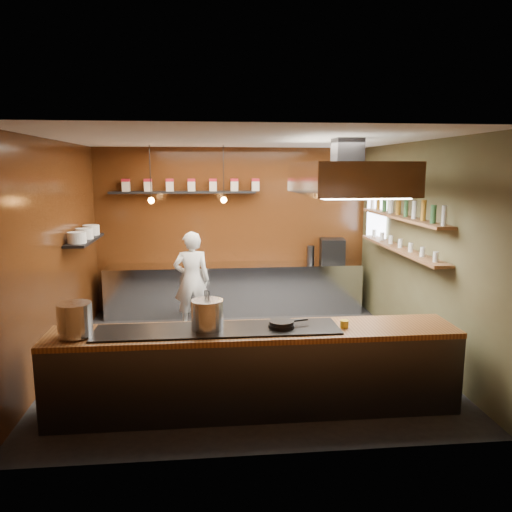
{
  "coord_description": "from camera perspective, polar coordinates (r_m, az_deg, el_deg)",
  "views": [
    {
      "loc": [
        -0.51,
        -6.71,
        2.63
      ],
      "look_at": [
        0.21,
        0.4,
        1.37
      ],
      "focal_mm": 35.0,
      "sensor_mm": 36.0,
      "label": 1
    }
  ],
  "objects": [
    {
      "name": "utensil_crock",
      "position": [
        5.39,
        -5.57,
        -7.21
      ],
      "size": [
        0.18,
        0.18,
        0.19
      ],
      "primitive_type": "cylinder",
      "rotation": [
        0.0,
        0.0,
        0.25
      ],
      "color": "silver",
      "rests_on": "pass_counter"
    },
    {
      "name": "stockpot_large",
      "position": [
        5.44,
        -20.0,
        -6.81
      ],
      "size": [
        0.46,
        0.46,
        0.34
      ],
      "primitive_type": "cylinder",
      "rotation": [
        0.0,
        0.0,
        -0.42
      ],
      "color": "#B9BCC1",
      "rests_on": "pass_counter"
    },
    {
      "name": "right_wall",
      "position": [
        7.44,
        18.15,
        0.8
      ],
      "size": [
        0.0,
        5.0,
        5.0
      ],
      "primitive_type": "plane",
      "rotation": [
        1.57,
        0.0,
        -1.57
      ],
      "color": "#464127",
      "rests_on": "ground"
    },
    {
      "name": "ceiling",
      "position": [
        6.74,
        -1.5,
        13.18
      ],
      "size": [
        5.0,
        5.0,
        0.0
      ],
      "primitive_type": "plane",
      "rotation": [
        3.14,
        0.0,
        0.0
      ],
      "color": "silver",
      "rests_on": "back_wall"
    },
    {
      "name": "butter_jar",
      "position": [
        5.53,
        10.06,
        -7.67
      ],
      "size": [
        0.11,
        0.11,
        0.08
      ],
      "primitive_type": "cylinder",
      "rotation": [
        0.0,
        0.0,
        0.31
      ],
      "color": "gold",
      "rests_on": "pass_counter"
    },
    {
      "name": "left_wall",
      "position": [
        7.09,
        -22.02,
        0.13
      ],
      "size": [
        0.0,
        5.0,
        5.0
      ],
      "primitive_type": "plane",
      "rotation": [
        1.57,
        0.0,
        1.57
      ],
      "color": "#321709",
      "rests_on": "ground"
    },
    {
      "name": "bottle_shelf_lower",
      "position": [
        7.66,
        16.13,
        0.77
      ],
      "size": [
        0.26,
        2.8,
        0.04
      ],
      "primitive_type": "cube",
      "color": "brown",
      "rests_on": "right_wall"
    },
    {
      "name": "pendant_right",
      "position": [
        8.43,
        -3.71,
        6.76
      ],
      "size": [
        0.1,
        0.1,
        0.95
      ],
      "color": "black",
      "rests_on": "ceiling"
    },
    {
      "name": "prep_counter",
      "position": [
        9.16,
        -2.44,
        -3.75
      ],
      "size": [
        4.6,
        0.65,
        0.9
      ],
      "primitive_type": "cube",
      "color": "silver",
      "rests_on": "floor"
    },
    {
      "name": "plate_stacks",
      "position": [
        7.98,
        -19.02,
        2.44
      ],
      "size": [
        0.26,
        1.16,
        0.16
      ],
      "color": "silver",
      "rests_on": "plate_shelf"
    },
    {
      "name": "tin_shelf",
      "position": [
        9.09,
        -8.32,
        7.21
      ],
      "size": [
        2.6,
        0.26,
        0.04
      ],
      "primitive_type": "cube",
      "color": "black",
      "rests_on": "back_wall"
    },
    {
      "name": "pendant_left",
      "position": [
        8.47,
        -11.9,
        6.58
      ],
      "size": [
        0.1,
        0.1,
        0.95
      ],
      "color": "black",
      "rests_on": "ceiling"
    },
    {
      "name": "stockpot_small",
      "position": [
        5.33,
        -5.6,
        -6.69
      ],
      "size": [
        0.45,
        0.45,
        0.32
      ],
      "primitive_type": "cylinder",
      "rotation": [
        0.0,
        0.0,
        0.4
      ],
      "color": "#B9BBC0",
      "rests_on": "pass_counter"
    },
    {
      "name": "plate_shelf",
      "position": [
        8.0,
        -18.98,
        1.73
      ],
      "size": [
        0.3,
        1.4,
        0.04
      ],
      "primitive_type": "cube",
      "color": "black",
      "rests_on": "left_wall"
    },
    {
      "name": "extractor_hood",
      "position": [
        6.56,
        10.32,
        8.79
      ],
      "size": [
        1.2,
        2.0,
        0.72
      ],
      "color": "#38383D",
      "rests_on": "ceiling"
    },
    {
      "name": "bottle_shelf_upper",
      "position": [
        7.6,
        16.3,
        4.27
      ],
      "size": [
        0.26,
        2.8,
        0.04
      ],
      "primitive_type": "cube",
      "color": "brown",
      "rests_on": "right_wall"
    },
    {
      "name": "back_wall",
      "position": [
        9.29,
        -2.61,
        3.03
      ],
      "size": [
        5.0,
        0.0,
        5.0
      ],
      "primitive_type": "plane",
      "rotation": [
        1.57,
        0.0,
        0.0
      ],
      "color": "#321709",
      "rests_on": "ground"
    },
    {
      "name": "window_pane",
      "position": [
        8.94,
        13.6,
        5.07
      ],
      "size": [
        0.0,
        1.0,
        1.0
      ],
      "primitive_type": "plane",
      "rotation": [
        1.57,
        0.0,
        -1.57
      ],
      "color": "white",
      "rests_on": "right_wall"
    },
    {
      "name": "chef",
      "position": [
        8.25,
        -7.34,
        -2.79
      ],
      "size": [
        0.62,
        0.44,
        1.62
      ],
      "primitive_type": "imported",
      "rotation": [
        0.0,
        0.0,
        3.23
      ],
      "color": "white",
      "rests_on": "floor"
    },
    {
      "name": "frying_pan",
      "position": [
        5.41,
        2.97,
        -7.77
      ],
      "size": [
        0.45,
        0.29,
        0.07
      ],
      "color": "black",
      "rests_on": "pass_counter"
    },
    {
      "name": "espresso_machine",
      "position": [
        9.37,
        8.71,
        0.63
      ],
      "size": [
        0.49,
        0.47,
        0.44
      ],
      "primitive_type": "cube",
      "rotation": [
        0.0,
        0.0,
        -0.13
      ],
      "color": "black",
      "rests_on": "prep_counter"
    },
    {
      "name": "floor",
      "position": [
        7.22,
        -1.39,
        -11.32
      ],
      "size": [
        5.0,
        5.0,
        0.0
      ],
      "primitive_type": "plane",
      "color": "black",
      "rests_on": "ground"
    },
    {
      "name": "pass_counter",
      "position": [
        5.57,
        -0.15,
        -12.81
      ],
      "size": [
        4.4,
        0.72,
        0.94
      ],
      "color": "#38383D",
      "rests_on": "floor"
    },
    {
      "name": "storage_tins",
      "position": [
        9.08,
        -7.38,
        8.06
      ],
      "size": [
        2.43,
        0.13,
        0.22
      ],
      "color": "beige",
      "rests_on": "tin_shelf"
    },
    {
      "name": "bottles",
      "position": [
        7.59,
        16.35,
        5.33
      ],
      "size": [
        0.06,
        2.66,
        0.24
      ],
      "color": "silver",
      "rests_on": "bottle_shelf_upper"
    },
    {
      "name": "wine_glasses",
      "position": [
        7.64,
        16.16,
        1.4
      ],
      "size": [
        0.07,
        2.37,
        0.13
      ],
      "color": "silver",
      "rests_on": "bottle_shelf_lower"
    }
  ]
}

